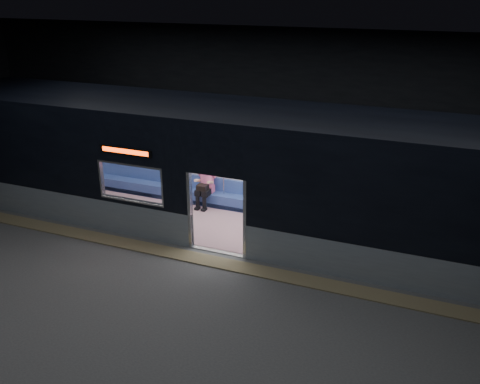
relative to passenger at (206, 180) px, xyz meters
The scene contains 7 objects.
station_floor 3.93m from the passenger, 67.30° to the right, with size 24.00×14.00×0.01m, color #47494C.
station_envelope 4.78m from the passenger, 67.30° to the right, with size 24.00×14.00×5.00m.
tactile_strip 3.44m from the passenger, 63.66° to the right, with size 22.80×0.50×0.03m, color #8C7F59.
metro_car 2.06m from the passenger, 34.09° to the right, with size 18.00×3.04×3.35m.
passenger is the anchor object (origin of this frame).
handbag 0.28m from the passenger, 91.54° to the right, with size 0.31×0.26×0.15m, color black.
transit_map 6.49m from the passenger, ahead, with size 1.03×0.03×0.67m, color white.
Camera 1 is at (4.69, -9.18, 6.25)m, focal length 38.00 mm.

